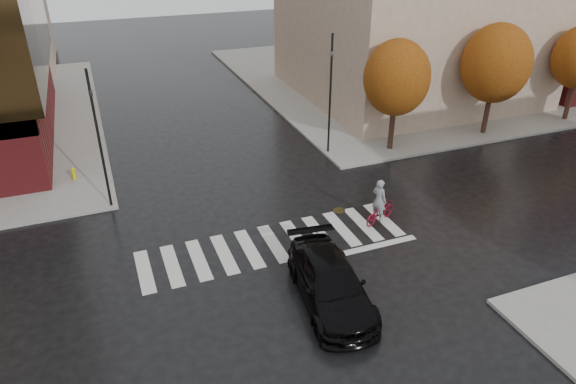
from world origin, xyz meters
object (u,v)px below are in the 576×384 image
(sedan, at_px, (330,283))
(traffic_light_nw, at_px, (98,133))
(traffic_light_ne, at_px, (330,88))
(cyclist, at_px, (380,208))
(fire_hydrant, at_px, (73,173))

(sedan, bearing_deg, traffic_light_nw, 131.73)
(sedan, relative_size, traffic_light_ne, 0.80)
(cyclist, distance_m, traffic_light_nw, 13.27)
(cyclist, xyz_separation_m, traffic_light_ne, (1.12, 7.88, 3.28))
(fire_hydrant, bearing_deg, cyclist, -35.94)
(traffic_light_ne, bearing_deg, fire_hydrant, -23.42)
(sedan, distance_m, traffic_light_ne, 13.72)
(traffic_light_nw, height_order, fire_hydrant, traffic_light_nw)
(cyclist, bearing_deg, traffic_light_nw, 40.70)
(fire_hydrant, bearing_deg, traffic_light_nw, -66.10)
(traffic_light_nw, xyz_separation_m, fire_hydrant, (-1.60, 3.61, -3.38))
(cyclist, height_order, traffic_light_nw, traffic_light_nw)
(sedan, xyz_separation_m, cyclist, (4.52, 4.21, -0.06))
(sedan, bearing_deg, cyclist, 50.04)
(sedan, relative_size, fire_hydrant, 8.20)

